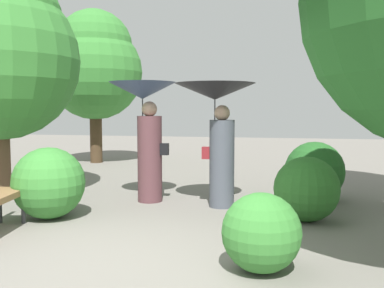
# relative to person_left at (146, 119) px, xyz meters

# --- Properties ---
(ground_plane) EXTENTS (40.00, 40.00, 0.00)m
(ground_plane) POSITION_rel_person_left_xyz_m (0.71, -2.93, -1.43)
(ground_plane) COLOR slate
(person_left) EXTENTS (1.15, 1.15, 2.06)m
(person_left) POSITION_rel_person_left_xyz_m (0.00, 0.00, 0.00)
(person_left) COLOR #563338
(person_left) RESTS_ON ground
(person_right) EXTENTS (1.31, 1.31, 2.01)m
(person_right) POSITION_rel_person_left_xyz_m (1.27, -0.15, 0.05)
(person_right) COLOR #474C56
(person_right) RESTS_ON ground
(tree_near_left) EXTENTS (2.79, 2.79, 4.51)m
(tree_near_left) POSITION_rel_person_left_xyz_m (-3.16, 4.84, 1.47)
(tree_near_left) COLOR #42301E
(tree_near_left) RESTS_ON ground
(bush_path_left) EXTENTS (0.93, 0.93, 0.93)m
(bush_path_left) POSITION_rel_person_left_xyz_m (2.66, -0.82, -0.97)
(bush_path_left) COLOR #2D6B28
(bush_path_left) RESTS_ON ground
(bush_path_right) EXTENTS (0.79, 0.79, 0.79)m
(bush_path_right) POSITION_rel_person_left_xyz_m (2.13, -2.88, -1.04)
(bush_path_right) COLOR #387F33
(bush_path_right) RESTS_ON ground
(bush_behind_bench) EXTENTS (1.03, 1.03, 1.03)m
(bush_behind_bench) POSITION_rel_person_left_xyz_m (2.86, 0.66, -0.92)
(bush_behind_bench) COLOR #235B23
(bush_behind_bench) RESTS_ON ground
(bush_far_side) EXTENTS (1.05, 1.05, 1.05)m
(bush_far_side) POSITION_rel_person_left_xyz_m (-1.01, -1.44, -0.91)
(bush_far_side) COLOR #387F33
(bush_far_side) RESTS_ON ground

